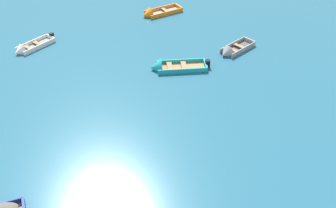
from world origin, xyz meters
TOP-DOWN VIEW (x-y plane):
  - rowboat_grey_midfield_left at (5.09, 25.02)m, footprint 2.96×2.46m
  - rowboat_turquoise_near_left at (0.54, 23.70)m, footprint 3.80×1.43m
  - rowboat_orange_near_right at (0.77, 31.86)m, footprint 3.51×2.25m
  - rowboat_white_cluster_outer at (-8.41, 27.59)m, footprint 2.80×2.67m

SIDE VIEW (x-z plane):
  - rowboat_white_cluster_outer at x=-8.41m, z-range -0.30..0.58m
  - rowboat_orange_near_right at x=0.77m, z-range -0.37..0.66m
  - rowboat_grey_midfield_left at x=5.09m, z-range -0.32..0.62m
  - rowboat_turquoise_near_left at x=0.54m, z-range -0.41..0.71m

